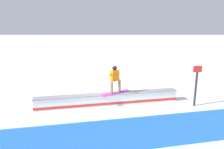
# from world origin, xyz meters

# --- Properties ---
(ground_plane) EXTENTS (120.00, 120.00, 0.00)m
(ground_plane) POSITION_xyz_m (0.00, 0.00, 0.00)
(ground_plane) COLOR white
(grind_box) EXTENTS (6.86, 1.85, 0.58)m
(grind_box) POSITION_xyz_m (0.00, 0.00, 0.26)
(grind_box) COLOR white
(grind_box) RESTS_ON ground_plane
(snowboarder) EXTENTS (1.45, 1.16, 1.35)m
(snowboarder) POSITION_xyz_m (-0.31, -0.04, 1.31)
(snowboarder) COLOR #CA2F91
(snowboarder) RESTS_ON grind_box
(safety_fence) EXTENTS (8.56, 1.82, 1.13)m
(safety_fence) POSITION_xyz_m (0.00, 3.99, 0.56)
(safety_fence) COLOR #3285EB
(safety_fence) RESTS_ON ground_plane
(trail_marker) EXTENTS (0.40, 0.10, 1.95)m
(trail_marker) POSITION_xyz_m (-4.13, 0.10, 1.05)
(trail_marker) COLOR #262628
(trail_marker) RESTS_ON ground_plane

